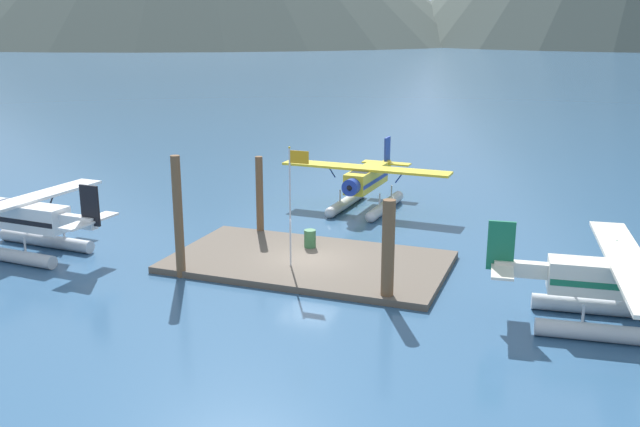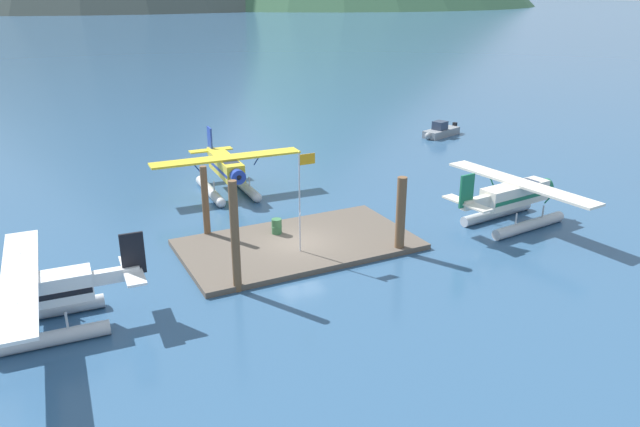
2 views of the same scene
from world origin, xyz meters
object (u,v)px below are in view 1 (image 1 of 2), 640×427
(fuel_drum, at_px, (310,239))
(seaplane_yellow_bow_centre, at_px, (366,184))
(seaplane_white_port_aft, at_px, (24,223))
(seaplane_cream_stbd_aft, at_px, (617,289))
(flagpole, at_px, (293,192))

(fuel_drum, distance_m, seaplane_yellow_bow_centre, 9.21)
(seaplane_yellow_bow_centre, bearing_deg, seaplane_white_port_aft, -132.79)
(fuel_drum, xyz_separation_m, seaplane_white_port_aft, (-12.99, -4.99, 0.84))
(seaplane_white_port_aft, bearing_deg, fuel_drum, 21.01)
(seaplane_cream_stbd_aft, bearing_deg, fuel_drum, 162.30)
(seaplane_white_port_aft, bearing_deg, seaplane_yellow_bow_centre, 47.21)
(flagpole, height_order, fuel_drum, flagpole)
(fuel_drum, bearing_deg, seaplane_white_port_aft, -158.99)
(flagpole, distance_m, seaplane_cream_stbd_aft, 13.67)
(seaplane_cream_stbd_aft, height_order, seaplane_white_port_aft, same)
(flagpole, height_order, seaplane_white_port_aft, flagpole)
(flagpole, relative_size, fuel_drum, 6.23)
(flagpole, xyz_separation_m, fuel_drum, (-0.29, 2.84, -3.01))
(fuel_drum, distance_m, seaplane_cream_stbd_aft, 14.41)
(fuel_drum, height_order, seaplane_yellow_bow_centre, seaplane_yellow_bow_centre)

